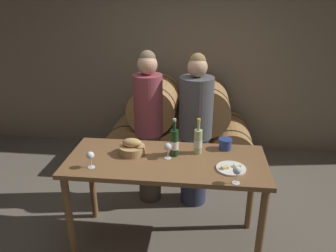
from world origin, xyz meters
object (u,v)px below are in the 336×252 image
(tasting_table, at_px, (166,171))
(wine_bottle_red, at_px, (174,143))
(wine_glass_far_left, at_px, (90,156))
(bread_basket, at_px, (132,148))
(wine_glass_center, at_px, (237,171))
(wine_glass_left, at_px, (168,147))
(blue_crock, at_px, (225,144))
(person_left, at_px, (149,127))
(wine_bottle_white, at_px, (198,141))
(cheese_plate, at_px, (231,168))
(person_right, at_px, (195,132))

(tasting_table, height_order, wine_bottle_red, wine_bottle_red)
(wine_glass_far_left, bearing_deg, tasting_table, 18.84)
(tasting_table, bearing_deg, bread_basket, 166.00)
(wine_glass_center, bearing_deg, bread_basket, 155.66)
(wine_glass_left, bearing_deg, tasting_table, -118.67)
(tasting_table, relative_size, wine_bottle_red, 4.98)
(wine_bottle_red, bearing_deg, wine_glass_left, -128.11)
(tasting_table, xyz_separation_m, bread_basket, (-0.31, 0.08, 0.17))
(tasting_table, bearing_deg, blue_crock, 26.55)
(person_left, relative_size, wine_bottle_white, 5.20)
(cheese_plate, bearing_deg, person_left, 134.66)
(person_right, xyz_separation_m, blue_crock, (0.28, -0.45, 0.09))
(person_right, xyz_separation_m, wine_bottle_white, (0.04, -0.56, 0.15))
(cheese_plate, bearing_deg, wine_glass_far_left, -175.33)
(wine_bottle_white, bearing_deg, wine_bottle_red, -161.75)
(person_left, xyz_separation_m, wine_bottle_white, (0.53, -0.56, 0.12))
(person_left, xyz_separation_m, wine_bottle_red, (0.33, -0.62, 0.13))
(wine_glass_far_left, bearing_deg, wine_glass_center, -5.72)
(wine_bottle_red, xyz_separation_m, wine_glass_far_left, (-0.65, -0.29, -0.02))
(wine_bottle_red, xyz_separation_m, blue_crock, (0.45, 0.17, -0.07))
(person_left, bearing_deg, person_right, -0.02)
(wine_bottle_white, distance_m, wine_glass_center, 0.56)
(person_left, bearing_deg, wine_glass_left, -67.88)
(bread_basket, bearing_deg, cheese_plate, -12.40)
(cheese_plate, relative_size, wine_glass_left, 1.69)
(tasting_table, height_order, cheese_plate, cheese_plate)
(person_right, bearing_deg, wine_bottle_white, -86.16)
(wine_bottle_white, xyz_separation_m, wine_glass_center, (0.30, -0.47, -0.01))
(person_right, relative_size, cheese_plate, 6.98)
(bread_basket, bearing_deg, wine_bottle_white, 7.29)
(person_left, bearing_deg, wine_bottle_white, -46.28)
(person_right, distance_m, wine_glass_center, 1.09)
(person_right, relative_size, wine_glass_left, 11.83)
(wine_bottle_red, xyz_separation_m, wine_bottle_white, (0.20, 0.07, -0.01))
(wine_glass_far_left, height_order, wine_glass_center, same)
(cheese_plate, xyz_separation_m, wine_glass_left, (-0.53, 0.13, 0.09))
(person_right, bearing_deg, person_left, 179.98)
(wine_glass_left, bearing_deg, blue_crock, 25.09)
(person_right, height_order, wine_bottle_red, person_right)
(wine_glass_left, distance_m, wine_glass_center, 0.65)
(blue_crock, bearing_deg, cheese_plate, -85.43)
(blue_crock, height_order, wine_glass_left, wine_glass_left)
(tasting_table, bearing_deg, wine_glass_left, 61.33)
(wine_glass_center, bearing_deg, wine_bottle_white, 122.44)
(wine_bottle_red, distance_m, blue_crock, 0.49)
(blue_crock, relative_size, wine_glass_far_left, 0.85)
(person_right, relative_size, wine_bottle_white, 5.15)
(blue_crock, height_order, wine_glass_center, wine_glass_center)
(wine_bottle_red, distance_m, wine_bottle_white, 0.21)
(tasting_table, xyz_separation_m, wine_glass_left, (0.01, 0.02, 0.22))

